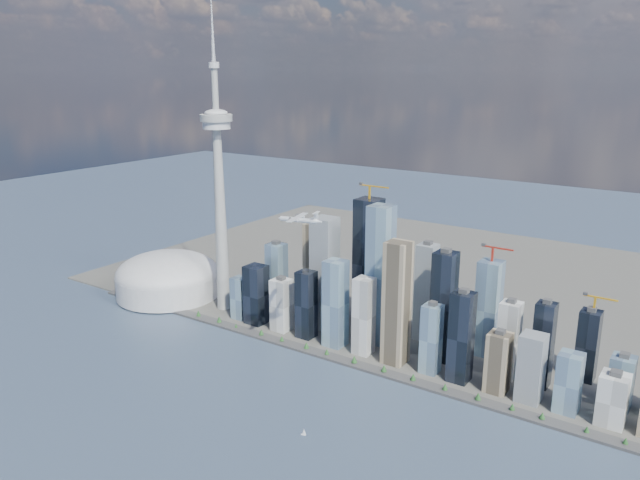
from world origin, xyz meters
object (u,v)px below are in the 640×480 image
Objects in this scene: dome_stadium at (168,277)px; sailboat_west at (304,433)px; airplane at (299,219)px; needle_tower at (219,186)px.

dome_stadium is 565.88m from sailboat_west.
dome_stadium is 3.09× the size of airplane.
airplane is 6.75× the size of sailboat_west.
airplane is at bearing 114.71° from sailboat_west.
needle_tower is 2.75× the size of dome_stadium.
airplane is at bearing -17.66° from dome_stadium.
airplane is at bearing -27.08° from needle_tower.
dome_stadium is at bearing 149.73° from airplane.
dome_stadium is at bearing -175.91° from needle_tower.
sailboat_west is at bearing -65.23° from airplane.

